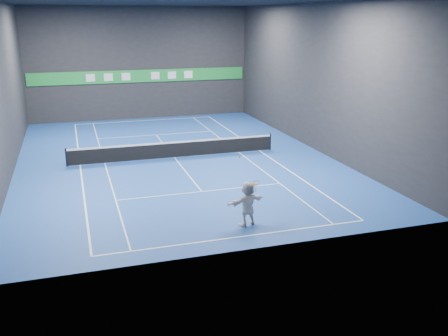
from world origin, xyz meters
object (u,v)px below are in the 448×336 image
object	(u,v)px
player	(248,203)
tennis_racket	(256,184)
tennis_ball	(240,157)
tennis_net	(174,149)

from	to	relation	value
player	tennis_racket	world-z (taller)	player
tennis_racket	player	bearing A→B (deg)	-172.18
tennis_ball	tennis_net	distance (m)	11.18
player	tennis_net	world-z (taller)	player
tennis_ball	player	bearing A→B (deg)	6.57
tennis_ball	tennis_net	xyz separation A→B (m)	(-0.35, 10.91, -2.38)
tennis_net	tennis_racket	bearing A→B (deg)	-84.33
tennis_racket	tennis_net	bearing A→B (deg)	95.67
player	tennis_net	xyz separation A→B (m)	(-0.73, 10.87, -0.39)
player	tennis_ball	distance (m)	2.03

